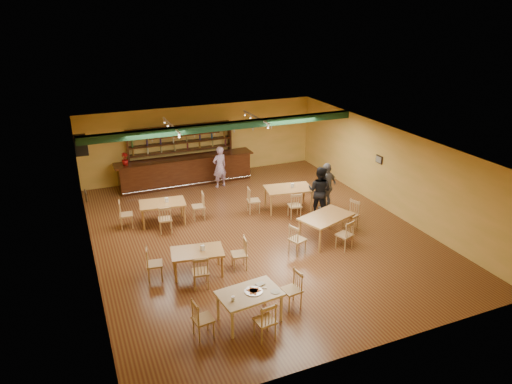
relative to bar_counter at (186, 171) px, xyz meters
name	(u,v)px	position (x,y,z in m)	size (l,w,h in m)	color
floor	(257,232)	(0.95, -5.15, -0.56)	(12.00, 12.00, 0.00)	#552A18
ceiling_beam	(226,126)	(0.95, -2.35, 2.31)	(10.00, 0.30, 0.25)	#10321A
track_rail_left	(171,125)	(-0.85, -1.75, 2.38)	(0.05, 2.50, 0.05)	silver
track_rail_right	(256,117)	(2.35, -1.75, 2.38)	(0.05, 2.50, 0.05)	silver
ac_unit	(81,145)	(-3.85, -0.95, 1.79)	(0.34, 0.70, 0.48)	silver
picture_left	(86,196)	(-4.02, -4.15, 1.14)	(0.04, 0.34, 0.28)	black
picture_right	(379,159)	(5.92, -4.65, 1.14)	(0.04, 0.34, 0.28)	black
bar_counter	(186,171)	(0.00, 0.00, 0.00)	(5.59, 0.85, 1.13)	black
back_bar_hutch	(181,153)	(0.00, 0.63, 0.57)	(4.32, 0.40, 2.28)	black
poinsettia	(125,159)	(-2.34, 0.00, 0.80)	(0.26, 0.26, 0.47)	#9C0F0E
dining_table_a	(163,213)	(-1.66, -3.28, -0.19)	(1.49, 0.89, 0.75)	#AC7F3D
dining_table_b	(288,198)	(2.71, -3.87, -0.16)	(1.64, 0.98, 0.82)	#AC7F3D
dining_table_c	(198,262)	(-1.48, -6.81, -0.22)	(1.40, 0.84, 0.70)	#AC7F3D
dining_table_d	(325,228)	(2.73, -6.44, -0.16)	(1.64, 0.98, 0.82)	#AC7F3D
near_table	(250,306)	(-0.95, -9.24, -0.19)	(1.42, 0.91, 0.76)	beige
pizza_tray	(254,291)	(-0.85, -9.24, 0.20)	(0.40, 0.40, 0.01)	silver
parmesan_shaker	(233,299)	(-1.40, -9.39, 0.25)	(0.07, 0.07, 0.11)	#EAE5C6
napkin_stack	(260,284)	(-0.59, -9.04, 0.21)	(0.20, 0.15, 0.03)	white
pizza_server	(259,288)	(-0.70, -9.19, 0.21)	(0.32, 0.09, 0.00)	silver
side_plate	(275,292)	(-0.39, -9.44, 0.20)	(0.22, 0.22, 0.01)	white
patron_bar	(220,167)	(1.17, -0.83, 0.28)	(0.61, 0.40, 1.68)	#844CA6
patron_right_a	(320,191)	(3.51, -4.67, 0.31)	(0.85, 0.66, 1.74)	black
patron_right_b	(327,187)	(3.93, -4.44, 0.31)	(1.03, 0.43, 1.75)	gray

